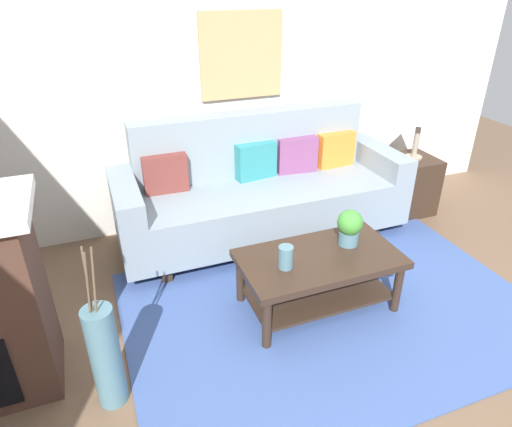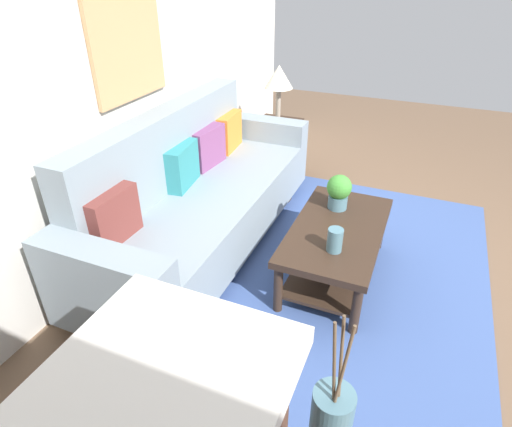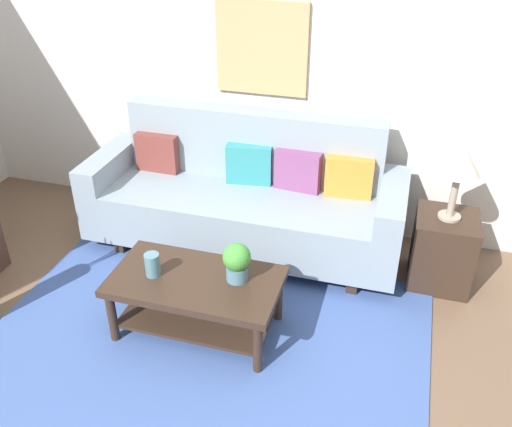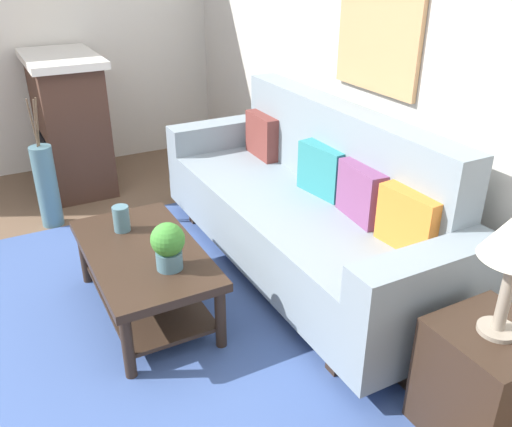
{
  "view_description": "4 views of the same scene",
  "coord_description": "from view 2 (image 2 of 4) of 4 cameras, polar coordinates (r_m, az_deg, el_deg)",
  "views": [
    {
      "loc": [
        -1.42,
        -1.66,
        2.14
      ],
      "look_at": [
        -0.32,
        1.19,
        0.5
      ],
      "focal_mm": 31.71,
      "sensor_mm": 36.0,
      "label": 1
    },
    {
      "loc": [
        -2.55,
        0.16,
        2.0
      ],
      "look_at": [
        -0.22,
        1.14,
        0.48
      ],
      "focal_mm": 29.65,
      "sensor_mm": 36.0,
      "label": 2
    },
    {
      "loc": [
        1.08,
        -2.03,
        2.62
      ],
      "look_at": [
        0.11,
        1.28,
        0.55
      ],
      "focal_mm": 39.03,
      "sensor_mm": 36.0,
      "label": 3
    },
    {
      "loc": [
        2.55,
        -0.09,
        1.96
      ],
      "look_at": [
        0.1,
        1.2,
        0.59
      ],
      "focal_mm": 38.05,
      "sensor_mm": 36.0,
      "label": 4
    }
  ],
  "objects": [
    {
      "name": "framed_painting",
      "position": [
        3.19,
        -16.91,
        20.88
      ],
      "size": [
        0.73,
        0.03,
        0.71
      ],
      "primitive_type": "cube",
      "color": "tan"
    },
    {
      "name": "throw_pillow_teal",
      "position": [
        3.23,
        -9.89,
        6.37
      ],
      "size": [
        0.37,
        0.17,
        0.32
      ],
      "primitive_type": "cube",
      "rotation": [
        0.0,
        0.0,
        0.13
      ],
      "color": "teal",
      "rests_on": "couch"
    },
    {
      "name": "potted_plant_tabletop",
      "position": [
        3.11,
        11.12,
        3.02
      ],
      "size": [
        0.18,
        0.18,
        0.26
      ],
      "color": "slate",
      "rests_on": "coffee_table"
    },
    {
      "name": "throw_pillow_maroon",
      "position": [
        2.68,
        -18.7,
        -0.42
      ],
      "size": [
        0.36,
        0.13,
        0.32
      ],
      "primitive_type": "cube",
      "rotation": [
        0.0,
        0.0,
        -0.02
      ],
      "color": "brown",
      "rests_on": "couch"
    },
    {
      "name": "floor_vase_branch_b",
      "position": [
        1.56,
        10.52,
        -19.17
      ],
      "size": [
        0.02,
        0.04,
        0.36
      ],
      "primitive_type": "cylinder",
      "rotation": [
        -0.09,
        0.03,
        0.0
      ],
      "color": "brown",
      "rests_on": "floor_vase"
    },
    {
      "name": "couch",
      "position": [
        3.28,
        -7.66,
        2.11
      ],
      "size": [
        2.49,
        0.84,
        1.08
      ],
      "color": "gray",
      "rests_on": "ground_plane"
    },
    {
      "name": "floor_vase_branch_a",
      "position": [
        1.58,
        11.43,
        -18.52
      ],
      "size": [
        0.05,
        0.04,
        0.36
      ],
      "primitive_type": "cylinder",
      "rotation": [
        -0.07,
        0.1,
        0.0
      ],
      "color": "brown",
      "rests_on": "floor_vase"
    },
    {
      "name": "throw_pillow_plum",
      "position": [
        3.54,
        -6.53,
        8.88
      ],
      "size": [
        0.37,
        0.16,
        0.32
      ],
      "primitive_type": "cube",
      "rotation": [
        0.0,
        0.0,
        -0.1
      ],
      "color": "#7A4270",
      "rests_on": "couch"
    },
    {
      "name": "floor_vase_branch_c",
      "position": [
        1.56,
        11.83,
        -19.46
      ],
      "size": [
        0.04,
        0.04,
        0.36
      ],
      "primitive_type": "cylinder",
      "rotation": [
        0.07,
        0.09,
        0.0
      ],
      "color": "brown",
      "rests_on": "floor_vase"
    },
    {
      "name": "wall_back",
      "position": [
        3.33,
        -16.49,
        18.52
      ],
      "size": [
        5.6,
        0.1,
        2.7
      ],
      "primitive_type": "cube",
      "color": "silver",
      "rests_on": "ground_plane"
    },
    {
      "name": "table_lamp",
      "position": [
        4.37,
        3.11,
        17.63
      ],
      "size": [
        0.28,
        0.28,
        0.57
      ],
      "color": "gray",
      "rests_on": "side_table"
    },
    {
      "name": "ground_plane",
      "position": [
        3.25,
        20.75,
        -9.54
      ],
      "size": [
        9.6,
        9.6,
        0.0
      ],
      "primitive_type": "plane",
      "color": "brown"
    },
    {
      "name": "throw_pillow_orange",
      "position": [
        3.87,
        -3.69,
        10.96
      ],
      "size": [
        0.37,
        0.15,
        0.32
      ],
      "primitive_type": "cube",
      "rotation": [
        0.0,
        0.0,
        0.09
      ],
      "color": "orange",
      "rests_on": "couch"
    },
    {
      "name": "coffee_table",
      "position": [
        3.01,
        10.78,
        -3.67
      ],
      "size": [
        1.1,
        0.6,
        0.43
      ],
      "color": "#332319",
      "rests_on": "ground_plane"
    },
    {
      "name": "side_table",
      "position": [
        4.59,
        2.86,
        8.92
      ],
      "size": [
        0.44,
        0.44,
        0.56
      ],
      "primitive_type": "cube",
      "color": "#332319",
      "rests_on": "ground_plane"
    },
    {
      "name": "tabletop_vase",
      "position": [
        2.68,
        10.6,
        -3.54
      ],
      "size": [
        0.1,
        0.1,
        0.16
      ],
      "primitive_type": "cylinder",
      "color": "slate",
      "rests_on": "coffee_table"
    },
    {
      "name": "area_rug",
      "position": [
        3.26,
        12.03,
        -7.65
      ],
      "size": [
        2.87,
        1.97,
        0.01
      ],
      "primitive_type": "cube",
      "color": "#3D5693",
      "rests_on": "ground_plane"
    }
  ]
}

